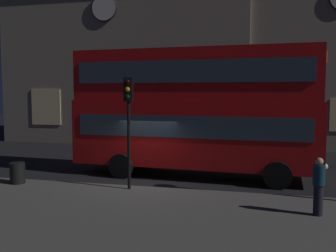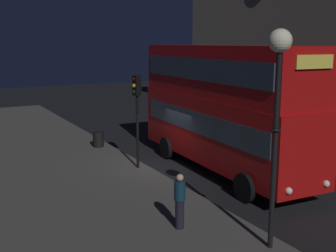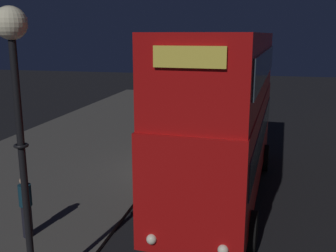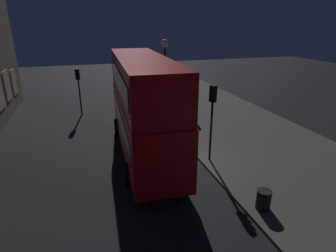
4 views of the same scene
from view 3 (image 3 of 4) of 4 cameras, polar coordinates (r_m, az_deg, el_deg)
name	(u,v)px [view 3 (image 3 of 4)]	position (r m, az deg, el deg)	size (l,w,h in m)	color
ground_plane	(176,172)	(16.14, 1.15, -6.67)	(80.00, 80.00, 0.00)	black
sidewalk_slab	(59,162)	(17.88, -15.36, -4.96)	(44.00, 9.04, 0.12)	#4C4944
double_decker_bus	(225,107)	(13.39, 8.16, 2.73)	(10.73, 3.27, 5.49)	#B20F0F
traffic_light_near_kerb	(148,96)	(15.79, -2.89, 4.34)	(0.35, 0.38, 4.09)	black
street_lamp	(15,77)	(7.80, -21.12, 6.59)	(0.60, 0.60, 5.83)	black
pedestrian	(26,206)	(11.39, -19.75, -10.78)	(0.34, 0.34, 1.70)	black
litter_bin	(169,131)	(20.66, 0.19, -0.71)	(0.58, 0.58, 0.82)	black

